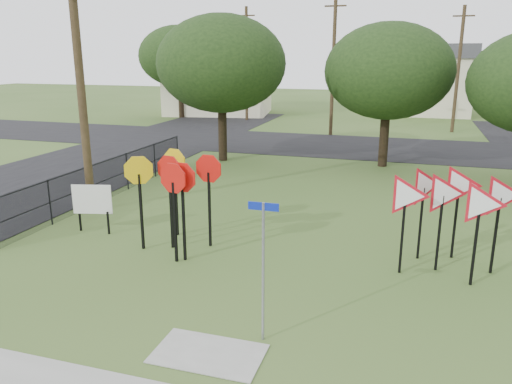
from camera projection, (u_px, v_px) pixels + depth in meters
ground at (249, 296)px, 11.33m from camera, size 140.00×140.00×0.00m
street_left at (77, 168)px, 23.98m from camera, size 8.00×50.00×0.02m
street_far at (353, 146)px, 29.73m from camera, size 60.00×8.00×0.02m
curb_pad at (208, 354)px, 9.12m from camera, size 2.00×1.20×0.02m
street_name_sign at (263, 263)px, 9.18m from camera, size 0.57×0.06×2.75m
stop_sign_cluster at (175, 181)px, 13.53m from camera, size 2.51×2.05×2.68m
yield_sign_cluster at (451, 198)px, 12.26m from camera, size 3.30×1.77×2.59m
info_board at (92, 201)px, 15.13m from camera, size 1.18×0.33×1.51m
utility_pole_main at (80, 57)px, 16.16m from camera, size 3.55×0.33×10.00m
far_pole_a at (333, 66)px, 32.77m from camera, size 1.40×0.24×9.00m
far_pole_b at (458, 69)px, 34.22m from camera, size 1.40×0.24×8.50m
far_pole_c at (247, 64)px, 40.59m from camera, size 1.40×0.24×9.00m
fence_run at (111, 177)px, 19.06m from camera, size 0.05×11.55×1.50m
house_left at (219, 73)px, 45.67m from camera, size 10.58×8.88×7.20m
house_mid at (424, 79)px, 46.16m from camera, size 8.40×8.40×6.20m
tree_near_left at (221, 64)px, 24.65m from camera, size 6.40×6.40×7.27m
tree_near_mid at (389, 71)px, 23.35m from camera, size 6.00×6.00×6.80m
tree_far_left at (179, 56)px, 42.16m from camera, size 6.80×6.80×7.73m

